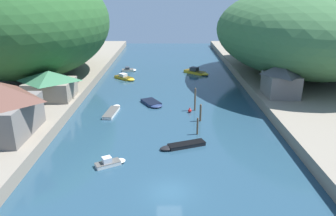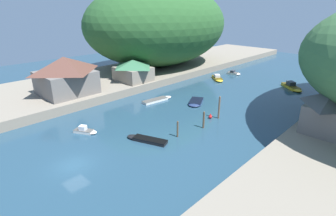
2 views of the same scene
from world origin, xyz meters
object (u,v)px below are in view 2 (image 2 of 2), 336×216
(boat_moored_right, at_px, (292,87))
(boat_yellow_tender, at_px, (158,100))
(boat_far_upstream, at_px, (145,139))
(person_on_quay, at_px, (129,80))
(boat_near_quay, at_px, (196,102))
(boat_red_skiff, at_px, (86,131))
(boat_white_cruiser, at_px, (234,73))
(boat_far_right_bank, at_px, (218,78))
(right_bank_cottage, at_px, (329,111))
(waterfront_building, at_px, (65,75))
(boathouse_shed, at_px, (133,70))
(channel_buoy_near, at_px, (210,117))

(boat_moored_right, distance_m, boat_yellow_tender, 29.98)
(boat_far_upstream, distance_m, person_on_quay, 22.23)
(boat_near_quay, relative_size, boat_red_skiff, 1.50)
(boat_white_cruiser, bearing_deg, boat_yellow_tender, -9.29)
(boat_far_upstream, bearing_deg, boat_red_skiff, 97.86)
(boat_far_right_bank, bearing_deg, boat_far_upstream, 60.18)
(boat_far_right_bank, height_order, boat_red_skiff, boat_far_right_bank)
(boat_near_quay, distance_m, person_on_quay, 15.18)
(right_bank_cottage, relative_size, boat_white_cruiser, 1.80)
(boat_white_cruiser, bearing_deg, person_on_quay, -25.46)
(boat_far_right_bank, bearing_deg, waterfront_building, 22.65)
(right_bank_cottage, relative_size, boat_moored_right, 1.08)
(right_bank_cottage, bearing_deg, boat_white_cruiser, 138.80)
(person_on_quay, bearing_deg, waterfront_building, -178.66)
(waterfront_building, relative_size, boat_white_cruiser, 2.70)
(boat_yellow_tender, xyz_separation_m, boat_white_cruiser, (-0.57, 28.33, 0.11))
(right_bank_cottage, bearing_deg, boat_near_quay, -179.37)
(boat_moored_right, xyz_separation_m, person_on_quay, (-23.69, -26.19, 2.13))
(boat_yellow_tender, height_order, person_on_quay, person_on_quay)
(person_on_quay, bearing_deg, boat_far_upstream, -103.38)
(boat_white_cruiser, bearing_deg, right_bank_cottage, 38.37)
(right_bank_cottage, height_order, boat_red_skiff, right_bank_cottage)
(boat_far_upstream, xyz_separation_m, boat_red_skiff, (-7.91, -4.33, 0.09))
(boat_white_cruiser, height_order, person_on_quay, person_on_quay)
(waterfront_building, height_order, right_bank_cottage, waterfront_building)
(right_bank_cottage, bearing_deg, boat_red_skiff, -140.51)
(boathouse_shed, height_order, boat_moored_right, boathouse_shed)
(boat_yellow_tender, relative_size, person_on_quay, 3.88)
(right_bank_cottage, height_order, boat_far_right_bank, right_bank_cottage)
(boat_far_right_bank, bearing_deg, boat_moored_right, 149.36)
(waterfront_building, relative_size, boat_near_quay, 1.85)
(boat_white_cruiser, bearing_deg, boat_moored_right, 70.30)
(boat_near_quay, height_order, boat_red_skiff, boat_red_skiff)
(boat_far_upstream, height_order, boat_white_cruiser, boat_white_cruiser)
(boat_far_right_bank, height_order, boat_far_upstream, boat_far_right_bank)
(boathouse_shed, bearing_deg, channel_buoy_near, -6.15)
(waterfront_building, xyz_separation_m, right_bank_cottage, (39.37, 15.88, -0.69))
(boat_red_skiff, xyz_separation_m, boat_white_cruiser, (-2.99, 45.01, 0.02))
(waterfront_building, height_order, boat_far_upstream, waterfront_building)
(boathouse_shed, relative_size, boat_white_cruiser, 2.12)
(boat_far_upstream, distance_m, channel_buoy_near, 12.37)
(boat_yellow_tender, bearing_deg, boat_white_cruiser, 97.55)
(waterfront_building, distance_m, boat_moored_right, 46.86)
(channel_buoy_near, bearing_deg, waterfront_building, -153.78)
(boat_moored_right, bearing_deg, boat_yellow_tender, 10.53)
(boat_far_upstream, relative_size, channel_buoy_near, 6.84)
(boat_moored_right, bearing_deg, boathouse_shed, -6.12)
(boathouse_shed, height_order, boat_white_cruiser, boathouse_shed)
(boat_far_right_bank, bearing_deg, boat_yellow_tender, 43.49)
(channel_buoy_near, bearing_deg, boat_far_right_bank, 121.41)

